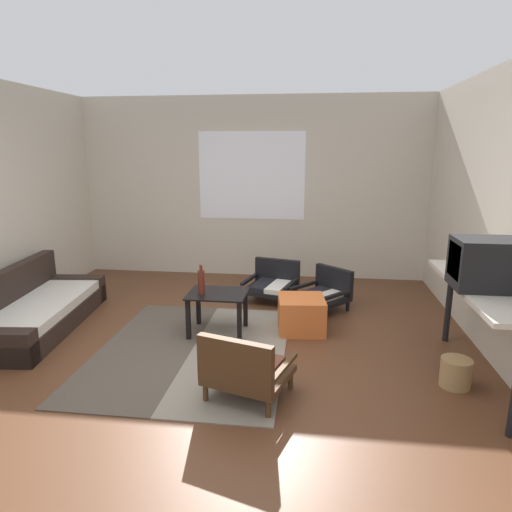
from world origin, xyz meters
name	(u,v)px	position (x,y,z in m)	size (l,w,h in m)	color
ground_plane	(209,361)	(0.00, 0.00, 0.00)	(7.80, 7.80, 0.00)	#56331E
far_wall_with_window	(252,188)	(0.00, 3.06, 1.35)	(5.60, 0.13, 2.70)	beige
area_rug	(192,350)	(-0.21, 0.22, 0.01)	(1.82, 2.36, 0.01)	#4C4238
couch	(34,310)	(-2.09, 0.56, 0.20)	(0.98, 2.03, 0.66)	black
coffee_table	(218,301)	(-0.05, 0.67, 0.36)	(0.62, 0.50, 0.45)	black
armchair_by_window	(273,283)	(0.43, 1.86, 0.23)	(0.74, 0.72, 0.50)	black
armchair_striped_foreground	(245,369)	(0.44, -0.60, 0.26)	(0.76, 0.72, 0.57)	#472D19
armchair_corner	(324,292)	(1.10, 1.58, 0.22)	(0.79, 0.79, 0.50)	black
ottoman_orange	(301,314)	(0.84, 0.85, 0.19)	(0.49, 0.49, 0.37)	#D1662D
console_shelf	(481,295)	(2.33, -0.03, 0.76)	(0.45, 1.73, 0.85)	beige
crt_television	(488,264)	(2.33, -0.11, 1.05)	(0.54, 0.40, 0.40)	black
clay_vase	(472,264)	(2.33, 0.25, 0.96)	(0.23, 0.23, 0.32)	#A87047
glass_bottle	(201,282)	(-0.21, 0.62, 0.59)	(0.07, 0.07, 0.31)	#5B2319
wicker_basket	(456,373)	(2.15, -0.18, 0.12)	(0.25, 0.25, 0.24)	#9E7A4C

